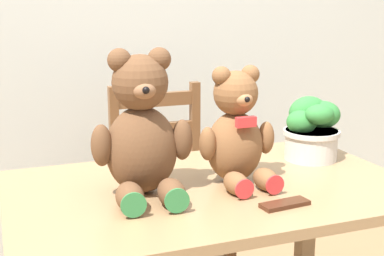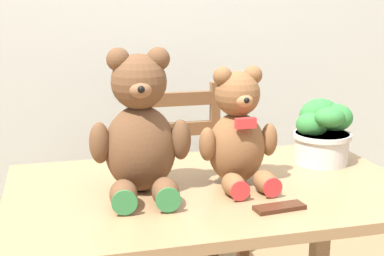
# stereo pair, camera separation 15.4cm
# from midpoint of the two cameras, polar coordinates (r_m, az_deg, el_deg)

# --- Properties ---
(dining_table) EXTENTS (1.19, 0.74, 0.74)m
(dining_table) POSITION_cam_midpoint_polar(r_m,az_deg,el_deg) (1.64, 4.87, -10.16)
(dining_table) COLOR #9E7A51
(dining_table) RESTS_ON ground_plane
(wooden_chair_behind) EXTENTS (0.42, 0.45, 0.92)m
(wooden_chair_behind) POSITION_cam_midpoint_polar(r_m,az_deg,el_deg) (2.34, 0.94, -7.04)
(wooden_chair_behind) COLOR brown
(wooden_chair_behind) RESTS_ON ground_plane
(teddy_bear_left) EXTENTS (0.29, 0.29, 0.41)m
(teddy_bear_left) POSITION_cam_midpoint_polar(r_m,az_deg,el_deg) (1.49, -2.60, -0.46)
(teddy_bear_left) COLOR brown
(teddy_bear_left) RESTS_ON dining_table
(teddy_bear_right) EXTENTS (0.24, 0.24, 0.35)m
(teddy_bear_right) POSITION_cam_midpoint_polar(r_m,az_deg,el_deg) (1.58, 7.73, -0.71)
(teddy_bear_right) COLOR brown
(teddy_bear_right) RESTS_ON dining_table
(potted_plant) EXTENTS (0.21, 0.19, 0.21)m
(potted_plant) POSITION_cam_midpoint_polar(r_m,az_deg,el_deg) (1.86, 16.12, -0.33)
(potted_plant) COLOR beige
(potted_plant) RESTS_ON dining_table
(chocolate_bar) EXTENTS (0.14, 0.06, 0.01)m
(chocolate_bar) POSITION_cam_midpoint_polar(r_m,az_deg,el_deg) (1.44, 12.39, -8.34)
(chocolate_bar) COLOR #472314
(chocolate_bar) RESTS_ON dining_table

